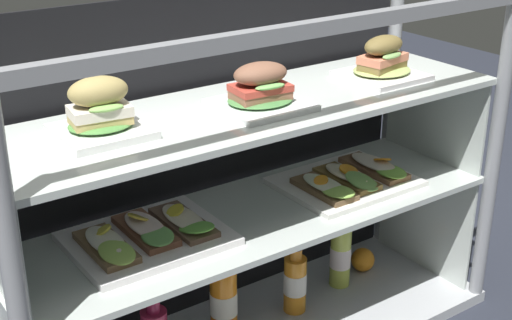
{
  "coord_description": "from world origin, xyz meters",
  "views": [
    {
      "loc": [
        -0.9,
        -1.28,
        1.18
      ],
      "look_at": [
        0.0,
        0.0,
        0.52
      ],
      "focal_mm": 50.97,
      "sensor_mm": 36.0,
      "label": 1
    }
  ],
  "objects": [
    {
      "name": "case_frame",
      "position": [
        0.0,
        0.1,
        0.49
      ],
      "size": [
        1.3,
        0.43,
        0.89
      ],
      "color": "gray",
      "rests_on": "ground"
    },
    {
      "name": "riser_lower_tier",
      "position": [
        0.0,
        0.0,
        0.2
      ],
      "size": [
        1.22,
        0.35,
        0.34
      ],
      "color": "silver",
      "rests_on": "case_base_deck"
    },
    {
      "name": "shelf_lower_glass",
      "position": [
        0.0,
        0.0,
        0.38
      ],
      "size": [
        1.24,
        0.37,
        0.02
      ],
      "primitive_type": "cube",
      "color": "silver",
      "rests_on": "riser_lower_tier"
    },
    {
      "name": "riser_upper_tier",
      "position": [
        0.0,
        0.0,
        0.51
      ],
      "size": [
        1.22,
        0.35,
        0.26
      ],
      "color": "silver",
      "rests_on": "shelf_lower_glass"
    },
    {
      "name": "shelf_upper_glass",
      "position": [
        0.0,
        0.0,
        0.65
      ],
      "size": [
        1.24,
        0.37,
        0.02
      ],
      "primitive_type": "cube",
      "color": "silver",
      "rests_on": "riser_upper_tier"
    },
    {
      "name": "plated_roll_sandwich_mid_left",
      "position": [
        -0.37,
        0.02,
        0.71
      ],
      "size": [
        0.18,
        0.18,
        0.12
      ],
      "color": "white",
      "rests_on": "shelf_upper_glass"
    },
    {
      "name": "plated_roll_sandwich_center",
      "position": [
        -0.01,
        -0.03,
        0.7
      ],
      "size": [
        0.19,
        0.19,
        0.1
      ],
      "color": "white",
      "rests_on": "shelf_upper_glass"
    },
    {
      "name": "plated_roll_sandwich_right_of_center",
      "position": [
        0.38,
        -0.01,
        0.7
      ],
      "size": [
        0.19,
        0.19,
        0.11
      ],
      "color": "white",
      "rests_on": "shelf_upper_glass"
    },
    {
      "name": "open_sandwich_tray_right_of_center",
      "position": [
        -0.28,
        0.01,
        0.41
      ],
      "size": [
        0.34,
        0.27,
        0.06
      ],
      "color": "white",
      "rests_on": "shelf_lower_glass"
    },
    {
      "name": "open_sandwich_tray_mid_right",
      "position": [
        0.29,
        -0.01,
        0.4
      ],
      "size": [
        0.34,
        0.27,
        0.06
      ],
      "color": "white",
      "rests_on": "shelf_lower_glass"
    },
    {
      "name": "juice_bottle_back_left",
      "position": [
        -0.06,
        0.06,
        0.13
      ],
      "size": [
        0.07,
        0.07,
        0.24
      ],
      "color": "orange",
      "rests_on": "case_base_deck"
    },
    {
      "name": "juice_bottle_front_right_end",
      "position": [
        0.15,
        0.03,
        0.12
      ],
      "size": [
        0.06,
        0.06,
        0.21
      ],
      "color": "orange",
      "rests_on": "case_base_deck"
    },
    {
      "name": "juice_bottle_front_second",
      "position": [
        0.34,
        0.06,
        0.14
      ],
      "size": [
        0.06,
        0.06,
        0.25
      ],
      "color": "#C0D04F",
      "rests_on": "case_base_deck"
    },
    {
      "name": "orange_fruit_beside_bottles",
      "position": [
        0.44,
        0.08,
        0.07
      ],
      "size": [
        0.07,
        0.07,
        0.07
      ],
      "primitive_type": "sphere",
      "color": "orange",
      "rests_on": "case_base_deck"
    }
  ]
}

